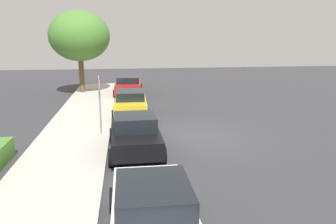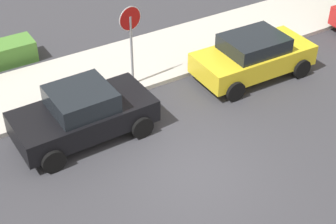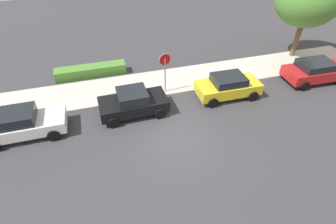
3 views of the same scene
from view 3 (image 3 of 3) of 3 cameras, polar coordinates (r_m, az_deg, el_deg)
ground_plane at (r=13.53m, az=1.76°, el=-6.09°), size 60.00×60.00×0.00m
sidewalk_curb at (r=17.65m, az=-3.69°, el=6.06°), size 32.00×3.13×0.14m
stop_sign at (r=15.88m, az=-0.65°, el=9.77°), size 0.75×0.11×2.74m
parked_car_black at (r=14.88m, az=-7.59°, el=2.05°), size 3.84×2.08×1.50m
parked_car_yellow at (r=16.59m, az=12.93°, el=5.54°), size 3.91×2.01×1.44m
parked_car_white at (r=15.26m, az=-29.13°, el=-2.19°), size 4.09×1.99×1.50m
parked_car_red at (r=20.37m, az=29.50°, el=7.85°), size 4.32×2.21×1.45m
street_tree_near_corner at (r=22.00m, az=28.19°, el=20.73°), size 4.43×4.43×6.19m
front_yard_hedge at (r=19.30m, az=-16.42°, el=8.54°), size 4.81×0.95×0.73m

